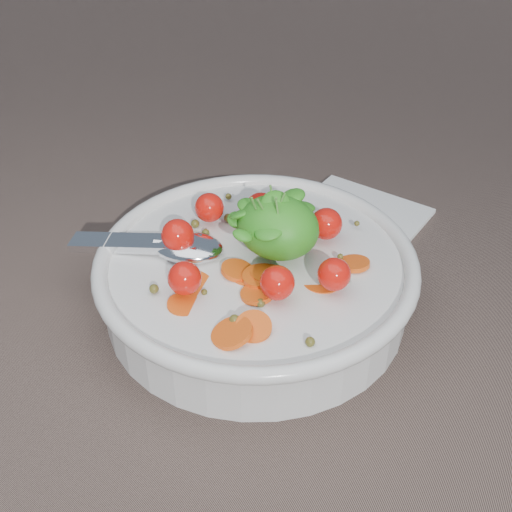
% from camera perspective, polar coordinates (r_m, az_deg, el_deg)
% --- Properties ---
extents(ground, '(6.00, 6.00, 0.00)m').
position_cam_1_polar(ground, '(0.60, -0.67, -6.18)').
color(ground, '#715B50').
rests_on(ground, ground).
extents(bowl, '(0.32, 0.30, 0.13)m').
position_cam_1_polar(bowl, '(0.60, 0.01, -1.78)').
color(bowl, silver).
rests_on(bowl, ground).
extents(napkin, '(0.15, 0.14, 0.01)m').
position_cam_1_polar(napkin, '(0.75, 9.06, 3.54)').
color(napkin, white).
rests_on(napkin, ground).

